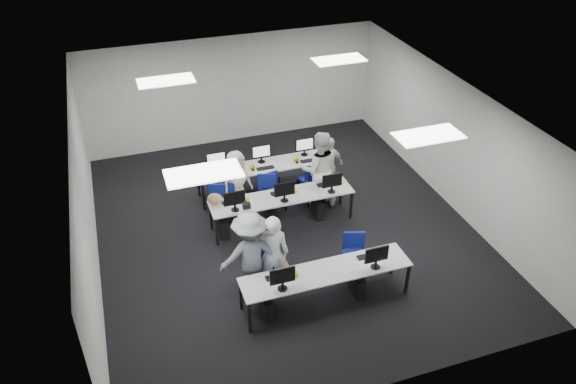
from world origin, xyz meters
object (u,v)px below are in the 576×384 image
object	(u,v)px
chair_3	(274,198)
photographer	(251,254)
chair_2	(227,209)
student_2	(237,182)
desk_front	(326,273)
student_1	(319,169)
student_0	(273,254)
desk_mid	(282,198)
chair_7	(310,185)
student_3	(327,168)
chair_1	(354,263)
chair_6	(267,192)
chair_5	(218,201)
chair_4	(314,192)
chair_0	(263,280)

from	to	relation	value
chair_3	photographer	bearing A→B (deg)	-130.01
chair_2	student_2	world-z (taller)	student_2
photographer	desk_front	bearing A→B (deg)	153.22
student_1	photographer	size ratio (longest dim) A/B	1.02
student_0	photographer	distance (m)	0.41
desk_mid	chair_7	distance (m)	1.41
student_0	student_3	bearing A→B (deg)	-114.77
chair_1	chair_6	distance (m)	3.11
student_2	student_3	bearing A→B (deg)	-25.80
chair_7	student_1	size ratio (longest dim) A/B	0.46
desk_front	photographer	world-z (taller)	photographer
chair_1	student_2	world-z (taller)	student_2
chair_3	chair_7	size ratio (longest dim) A/B	1.01
chair_5	chair_6	bearing A→B (deg)	13.03
chair_5	student_1	size ratio (longest dim) A/B	0.46
desk_mid	chair_4	xyz separation A→B (m)	(1.01, 0.60, -0.41)
chair_1	chair_2	world-z (taller)	chair_1
chair_2	chair_5	distance (m)	0.37
student_3	chair_4	bearing A→B (deg)	176.07
student_2	student_3	distance (m)	2.15
desk_mid	chair_3	distance (m)	0.76
chair_0	chair_7	distance (m)	3.51
desk_mid	student_3	bearing A→B (deg)	26.90
chair_0	chair_3	world-z (taller)	chair_3
chair_5	student_1	distance (m)	2.44
chair_3	student_2	world-z (taller)	student_2
chair_0	chair_1	size ratio (longest dim) A/B	0.94
chair_2	student_2	bearing A→B (deg)	51.74
chair_0	chair_1	bearing A→B (deg)	14.01
chair_3	chair_6	world-z (taller)	chair_6
chair_1	student_0	bearing A→B (deg)	-166.28
chair_2	chair_3	bearing A→B (deg)	15.76
chair_0	chair_6	xyz separation A→B (m)	(0.94, 2.87, 0.02)
photographer	student_2	bearing A→B (deg)	-95.98
chair_3	student_3	xyz separation A→B (m)	(1.32, 0.04, 0.53)
chair_2	student_0	distance (m)	2.63
chair_2	photographer	xyz separation A→B (m)	(-0.11, -2.48, 0.65)
chair_4	student_0	world-z (taller)	student_0
chair_1	chair_5	distance (m)	3.65
desk_mid	chair_2	size ratio (longest dim) A/B	3.90
chair_7	student_2	xyz separation A→B (m)	(-1.80, -0.06, 0.50)
desk_mid	photographer	world-z (taller)	photographer
chair_3	photographer	world-z (taller)	photographer
desk_mid	student_2	bearing A→B (deg)	133.69
student_0	chair_3	bearing A→B (deg)	-93.39
chair_0	student_2	distance (m)	2.86
chair_1	chair_5	xyz separation A→B (m)	(-2.06, 3.01, -0.02)
desk_front	chair_1	distance (m)	1.04
chair_6	chair_5	bearing A→B (deg)	-165.11
chair_5	chair_6	size ratio (longest dim) A/B	0.93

